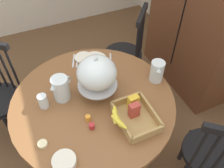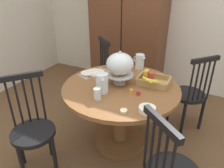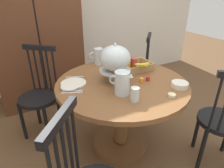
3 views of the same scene
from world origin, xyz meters
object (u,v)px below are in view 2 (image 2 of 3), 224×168
windsor_chair_facing_door (96,77)px  china_plate_small (87,73)px  drinking_glass (97,94)px  butter_dish (124,111)px  dining_table (121,104)px  china_plate_large (95,72)px  wooden_armoire (129,29)px  windsor_chair_far_side (33,131)px  milk_pitcher (140,62)px  windsor_chair_by_cabinet (189,95)px  pastry_stand_with_dome (120,65)px  cereal_basket (152,80)px  cereal_bowl (147,109)px  orange_juice_pitcher (102,84)px

windsor_chair_facing_door → china_plate_small: 0.63m
drinking_glass → butter_dish: bearing=-15.0°
dining_table → china_plate_large: size_ratio=5.34×
wooden_armoire → windsor_chair_far_side: 2.12m
milk_pitcher → china_plate_small: milk_pitcher is taller
windsor_chair_by_cabinet → windsor_chair_far_side: size_ratio=1.00×
windsor_chair_far_side → milk_pitcher: bearing=64.0°
windsor_chair_facing_door → pastry_stand_with_dome: size_ratio=2.83×
windsor_chair_by_cabinet → china_plate_small: size_ratio=6.50×
windsor_chair_by_cabinet → cereal_basket: (-0.34, -0.47, 0.33)m
pastry_stand_with_dome → cereal_basket: (0.30, 0.13, -0.16)m
windsor_chair_far_side → cereal_basket: windsor_chair_far_side is taller
windsor_chair_by_cabinet → drinking_glass: 1.24m
milk_pitcher → cereal_basket: 0.42m
dining_table → butter_dish: bearing=-62.7°
windsor_chair_facing_door → cereal_bowl: windsor_chair_facing_door is taller
drinking_glass → china_plate_large: bearing=122.8°
cereal_basket → butter_dish: bearing=-95.0°
dining_table → windsor_chair_far_side: 0.89m
china_plate_large → china_plate_small: china_plate_small is taller
windsor_chair_facing_door → orange_juice_pitcher: windsor_chair_facing_door is taller
butter_dish → dining_table: bearing=117.3°
orange_juice_pitcher → cereal_basket: size_ratio=0.60×
windsor_chair_by_cabinet → wooden_armoire: bearing=146.7°
dining_table → cereal_basket: 0.41m
wooden_armoire → orange_juice_pitcher: bearing=-75.9°
wooden_armoire → cereal_bowl: (0.88, -1.69, -0.22)m
windsor_chair_facing_door → orange_juice_pitcher: (0.55, -0.78, 0.37)m
orange_juice_pitcher → butter_dish: orange_juice_pitcher is taller
pastry_stand_with_dome → milk_pitcher: 0.48m
dining_table → china_plate_large: bearing=158.0°
milk_pitcher → china_plate_large: bearing=-138.4°
cereal_basket → china_plate_large: (-0.66, -0.02, -0.04)m
china_plate_large → cereal_bowl: cereal_bowl is taller
windsor_chair_far_side → butter_dish: size_ratio=16.25×
windsor_chair_far_side → drinking_glass: 0.70m
windsor_chair_far_side → windsor_chair_facing_door: bearing=93.7°
butter_dish → cereal_bowl: bearing=28.0°
dining_table → milk_pitcher: (0.00, 0.52, 0.30)m
butter_dish → china_plate_small: bearing=143.2°
china_plate_large → windsor_chair_by_cabinet: bearing=26.3°
windsor_chair_by_cabinet → butter_dish: 1.17m
windsor_chair_far_side → drinking_glass: bearing=35.0°
windsor_chair_by_cabinet → windsor_chair_far_side: (-1.18, -1.33, 0.00)m
milk_pitcher → cereal_bowl: 0.91m
wooden_armoire → dining_table: wooden_armoire is taller
windsor_chair_facing_door → milk_pitcher: (0.66, -0.08, 0.37)m
windsor_chair_by_cabinet → milk_pitcher: (-0.60, -0.14, 0.37)m
cereal_basket → drinking_glass: (-0.34, -0.51, 0.01)m
wooden_armoire → orange_juice_pitcher: 1.62m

